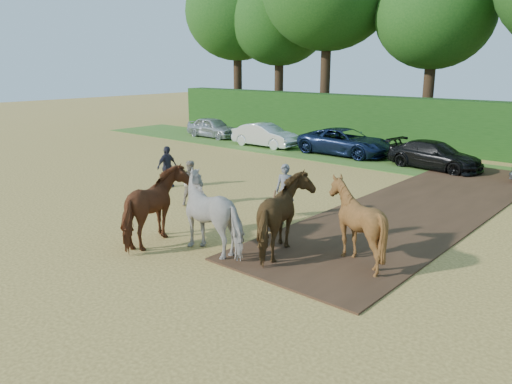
{
  "coord_description": "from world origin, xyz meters",
  "views": [
    {
      "loc": [
        8.18,
        -9.76,
        4.96
      ],
      "look_at": [
        -0.84,
        0.62,
        1.4
      ],
      "focal_mm": 35.0,
      "sensor_mm": 36.0,
      "label": 1
    }
  ],
  "objects_px": {
    "parked_cars": "(444,155)",
    "spectator_far": "(167,167)",
    "spectator_near": "(192,183)",
    "plough_team": "(253,214)"
  },
  "relations": [
    {
      "from": "spectator_near",
      "to": "plough_team",
      "type": "relative_size",
      "value": 0.23
    },
    {
      "from": "spectator_near",
      "to": "plough_team",
      "type": "xyz_separation_m",
      "value": [
        4.67,
        -2.02,
        0.25
      ]
    },
    {
      "from": "spectator_far",
      "to": "parked_cars",
      "type": "height_order",
      "value": "spectator_far"
    },
    {
      "from": "plough_team",
      "to": "parked_cars",
      "type": "height_order",
      "value": "plough_team"
    },
    {
      "from": "plough_team",
      "to": "parked_cars",
      "type": "xyz_separation_m",
      "value": [
        -0.23,
        14.13,
        -0.36
      ]
    },
    {
      "from": "spectator_far",
      "to": "spectator_near",
      "type": "bearing_deg",
      "value": -115.38
    },
    {
      "from": "parked_cars",
      "to": "spectator_far",
      "type": "bearing_deg",
      "value": -123.35
    },
    {
      "from": "plough_team",
      "to": "parked_cars",
      "type": "bearing_deg",
      "value": 90.93
    },
    {
      "from": "spectator_far",
      "to": "plough_team",
      "type": "bearing_deg",
      "value": -116.12
    },
    {
      "from": "plough_team",
      "to": "spectator_near",
      "type": "bearing_deg",
      "value": 156.56
    }
  ]
}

